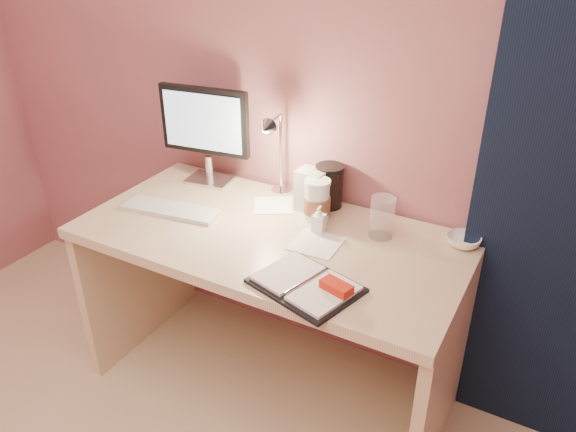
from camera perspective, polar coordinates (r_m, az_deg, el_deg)
The scene contains 13 objects.
desk at distance 2.20m, azimuth -0.73°, elevation -5.98°, with size 1.40×0.70×0.73m.
monitor at distance 2.34m, azimuth -8.34°, elevation 8.97°, with size 0.39×0.16×0.41m.
keyboard at distance 2.21m, azimuth -11.79°, elevation 0.65°, with size 0.38×0.11×0.02m, color silver.
planner at distance 1.73m, azimuth 2.06°, elevation -6.98°, with size 0.36×0.31×0.05m.
paper_b at distance 1.96m, azimuth 2.89°, elevation -2.81°, with size 0.16×0.16×0.00m, color white.
paper_c at distance 2.21m, azimuth -1.49°, elevation 1.11°, with size 0.15×0.15×0.00m, color white.
coffee_cup at distance 2.08m, azimuth 2.98°, elevation 1.49°, with size 0.10×0.10×0.16m.
clear_cup at distance 1.99m, azimuth 9.53°, elevation -0.14°, with size 0.09×0.09×0.15m, color white.
bowl at distance 2.03m, azimuth 17.39°, elevation -2.44°, with size 0.12×0.12×0.04m, color white.
lotion_bottle at distance 2.01m, azimuth 3.17°, elevation -0.32°, with size 0.04×0.05×0.10m, color white.
dark_jar at distance 2.18m, azimuth 4.19°, elevation 2.84°, with size 0.11×0.11×0.15m, color black.
product_box at distance 2.15m, azimuth 2.41°, elevation 2.63°, with size 0.11×0.09×0.16m, color beige.
desk_lamp at distance 2.16m, azimuth -2.19°, elevation 6.88°, with size 0.10×0.22×0.36m.
Camera 1 is at (0.90, -0.12, 1.75)m, focal length 35.00 mm.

